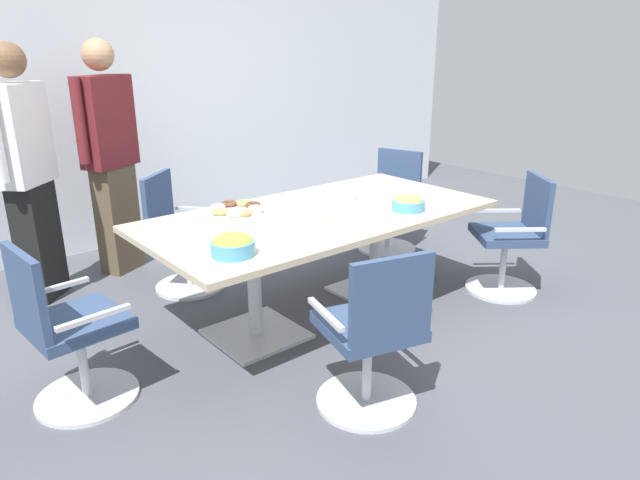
% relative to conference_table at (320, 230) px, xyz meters
% --- Properties ---
extents(ground_plane, '(10.00, 10.00, 0.01)m').
position_rel_conference_table_xyz_m(ground_plane, '(0.00, 0.00, -0.63)').
color(ground_plane, '#4C4F56').
extents(back_wall, '(8.00, 0.10, 2.80)m').
position_rel_conference_table_xyz_m(back_wall, '(0.00, 2.40, 0.77)').
color(back_wall, silver).
rests_on(back_wall, ground).
extents(conference_table, '(2.40, 1.20, 0.75)m').
position_rel_conference_table_xyz_m(conference_table, '(0.00, 0.00, 0.00)').
color(conference_table, '#CCB793').
rests_on(conference_table, ground).
extents(office_chair_0, '(0.76, 0.76, 0.91)m').
position_rel_conference_table_xyz_m(office_chair_0, '(-0.55, 1.04, -0.22)').
color(office_chair_0, silver).
rests_on(office_chair_0, ground).
extents(office_chair_1, '(0.58, 0.58, 0.91)m').
position_rel_conference_table_xyz_m(office_chair_1, '(-1.70, -0.01, -0.22)').
color(office_chair_1, silver).
rests_on(office_chair_1, ground).
extents(office_chair_2, '(0.66, 0.66, 0.91)m').
position_rel_conference_table_xyz_m(office_chair_2, '(-0.52, -1.05, -0.22)').
color(office_chair_2, silver).
rests_on(office_chair_2, ground).
extents(office_chair_3, '(0.76, 0.76, 0.91)m').
position_rel_conference_table_xyz_m(office_chair_3, '(1.38, -0.65, -0.22)').
color(office_chair_3, silver).
rests_on(office_chair_3, ground).
extents(office_chair_4, '(0.68, 0.68, 0.91)m').
position_rel_conference_table_xyz_m(office_chair_4, '(1.38, 0.63, -0.22)').
color(office_chair_4, silver).
rests_on(office_chair_4, ground).
extents(person_standing_0, '(0.49, 0.48, 1.85)m').
position_rel_conference_table_xyz_m(person_standing_0, '(-1.44, 1.55, 0.35)').
color(person_standing_0, black).
rests_on(person_standing_0, ground).
extents(person_standing_1, '(0.58, 0.39, 1.88)m').
position_rel_conference_table_xyz_m(person_standing_1, '(-0.77, 1.72, 0.37)').
color(person_standing_1, brown).
rests_on(person_standing_1, ground).
extents(snack_bowl_chips_yellow, '(0.24, 0.24, 0.12)m').
position_rel_conference_table_xyz_m(snack_bowl_chips_yellow, '(-0.89, -0.33, 0.18)').
color(snack_bowl_chips_yellow, '#4C9EC6').
rests_on(snack_bowl_chips_yellow, conference_table).
extents(snack_bowl_cookies, '(0.23, 0.23, 0.10)m').
position_rel_conference_table_xyz_m(snack_bowl_cookies, '(0.50, -0.35, 0.18)').
color(snack_bowl_cookies, '#4C9EC6').
rests_on(snack_bowl_cookies, conference_table).
extents(donut_platter, '(0.38, 0.37, 0.04)m').
position_rel_conference_table_xyz_m(donut_platter, '(-0.43, 0.36, 0.15)').
color(donut_platter, white).
rests_on(donut_platter, conference_table).
extents(plate_stack, '(0.19, 0.19, 0.04)m').
position_rel_conference_table_xyz_m(plate_stack, '(0.35, 0.15, 0.15)').
color(plate_stack, white).
rests_on(plate_stack, conference_table).
extents(napkin_pile, '(0.17, 0.17, 0.09)m').
position_rel_conference_table_xyz_m(napkin_pile, '(-0.21, -0.08, 0.17)').
color(napkin_pile, white).
rests_on(napkin_pile, conference_table).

